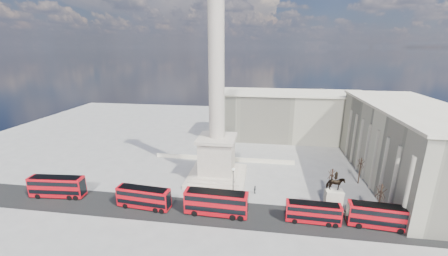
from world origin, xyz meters
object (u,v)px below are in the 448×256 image
at_px(red_bus_b, 217,203).
at_px(red_bus_d, 381,216).
at_px(red_bus_a, 144,197).
at_px(pedestrian_crossing, 255,190).
at_px(red_bus_c, 313,212).
at_px(equestrian_statue, 334,197).
at_px(pedestrian_walking, 334,208).
at_px(red_bus_e, 58,186).
at_px(pedestrian_standing, 306,205).
at_px(nelsons_column, 217,128).
at_px(victorian_lamp, 233,179).

xyz_separation_m(red_bus_b, red_bus_d, (29.83, 0.29, -0.25)).
height_order(red_bus_a, pedestrian_crossing, red_bus_a).
distance_m(red_bus_c, equestrian_statue, 6.57).
bearing_deg(pedestrian_walking, red_bus_e, 153.47).
relative_size(red_bus_b, red_bus_e, 1.04).
distance_m(red_bus_c, pedestrian_walking, 6.13).
xyz_separation_m(red_bus_c, pedestrian_standing, (-0.61, 4.69, -1.32)).
height_order(equestrian_statue, pedestrian_crossing, equestrian_statue).
xyz_separation_m(nelsons_column, pedestrian_crossing, (9.59, -6.26, -12.00)).
height_order(red_bus_a, red_bus_b, red_bus_b).
relative_size(red_bus_e, equestrian_statue, 1.40).
distance_m(red_bus_b, red_bus_e, 35.28).
xyz_separation_m(pedestrian_walking, pedestrian_crossing, (-15.69, 5.24, -0.03)).
bearing_deg(red_bus_b, red_bus_e, 179.42).
bearing_deg(pedestrian_crossing, victorian_lamp, 99.00).
bearing_deg(red_bus_e, red_bus_b, -6.92).
bearing_deg(red_bus_b, red_bus_c, 2.58).
bearing_deg(red_bus_e, victorian_lamp, 4.92).
bearing_deg(red_bus_d, victorian_lamp, 169.60).
relative_size(red_bus_d, equestrian_statue, 1.33).
relative_size(red_bus_d, pedestrian_crossing, 6.14).
xyz_separation_m(pedestrian_standing, pedestrian_crossing, (-10.44, 4.41, 0.14)).
bearing_deg(pedestrian_walking, red_bus_b, 161.13).
distance_m(red_bus_c, victorian_lamp, 17.57).
xyz_separation_m(red_bus_a, red_bus_b, (14.91, -0.27, 0.28)).
distance_m(red_bus_c, pedestrian_crossing, 14.36).
bearing_deg(pedestrian_crossing, nelsons_column, 47.75).
distance_m(red_bus_c, red_bus_e, 53.36).
bearing_deg(red_bus_e, pedestrian_walking, -1.92).
bearing_deg(red_bus_e, red_bus_d, -5.44).
bearing_deg(red_bus_a, nelsons_column, 56.07).
relative_size(red_bus_a, pedestrian_crossing, 6.07).
relative_size(red_bus_b, pedestrian_crossing, 6.74).
bearing_deg(nelsons_column, red_bus_d, -25.17).
xyz_separation_m(red_bus_c, victorian_lamp, (-15.77, 7.55, 1.75)).
bearing_deg(pedestrian_standing, pedestrian_walking, 142.45).
xyz_separation_m(red_bus_d, pedestrian_standing, (-12.34, 4.55, -1.58)).
height_order(red_bus_b, pedestrian_standing, red_bus_b).
distance_m(equestrian_statue, pedestrian_crossing, 16.35).
bearing_deg(red_bus_a, equestrian_statue, 12.02).
height_order(victorian_lamp, pedestrian_walking, victorian_lamp).
bearing_deg(red_bus_e, red_bus_a, -8.12).
bearing_deg(nelsons_column, red_bus_a, -129.05).
xyz_separation_m(red_bus_b, victorian_lamp, (2.33, 7.71, 1.24)).
bearing_deg(pedestrian_crossing, red_bus_e, 91.08).
relative_size(red_bus_c, equestrian_statue, 1.17).
relative_size(red_bus_a, equestrian_statue, 1.31).
bearing_deg(nelsons_column, victorian_lamp, -58.00).
distance_m(red_bus_a, pedestrian_walking, 37.85).
xyz_separation_m(pedestrian_walking, pedestrian_standing, (-5.24, 0.83, -0.17)).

